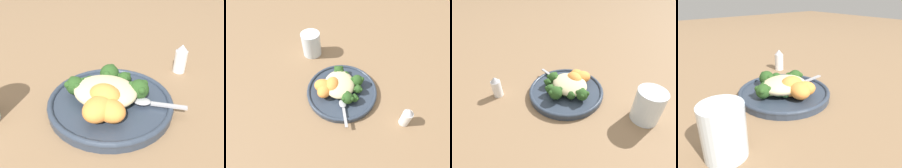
{
  "view_description": "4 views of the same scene",
  "coord_description": "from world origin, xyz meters",
  "views": [
    {
      "loc": [
        0.11,
        -0.33,
        0.28
      ],
      "look_at": [
        -0.0,
        0.03,
        0.04
      ],
      "focal_mm": 35.0,
      "sensor_mm": 36.0,
      "label": 1
    },
    {
      "loc": [
        0.38,
        -0.01,
        0.52
      ],
      "look_at": [
        -0.01,
        -0.0,
        0.04
      ],
      "focal_mm": 28.0,
      "sensor_mm": 36.0,
      "label": 2
    },
    {
      "loc": [
        -0.38,
        0.28,
        0.4
      ],
      "look_at": [
        -0.0,
        0.02,
        0.05
      ],
      "focal_mm": 28.0,
      "sensor_mm": 36.0,
      "label": 3
    },
    {
      "loc": [
        -0.33,
        -0.43,
        0.27
      ],
      "look_at": [
        0.01,
        -0.01,
        0.04
      ],
      "focal_mm": 35.0,
      "sensor_mm": 36.0,
      "label": 4
    }
  ],
  "objects": [
    {
      "name": "sweet_potato_chunk_1",
      "position": [
        0.0,
        -0.06,
        0.04
      ],
      "size": [
        0.07,
        0.08,
        0.04
      ],
      "primitive_type": "ellipsoid",
      "rotation": [
        0.0,
        0.0,
        4.42
      ],
      "color": "orange",
      "rests_on": "plate"
    },
    {
      "name": "sweet_potato_chunk_2",
      "position": [
        0.02,
        -0.05,
        0.04
      ],
      "size": [
        0.07,
        0.07,
        0.04
      ],
      "primitive_type": "ellipsoid",
      "rotation": [
        0.0,
        0.0,
        5.91
      ],
      "color": "orange",
      "rests_on": "plate"
    },
    {
      "name": "broccoli_stalk_1",
      "position": [
        0.04,
        0.03,
        0.03
      ],
      "size": [
        0.07,
        0.09,
        0.03
      ],
      "rotation": [
        0.0,
        0.0,
        0.96
      ],
      "color": "#8EB25B",
      "rests_on": "plate"
    },
    {
      "name": "broccoli_stalk_4",
      "position": [
        -0.02,
        0.02,
        0.03
      ],
      "size": [
        0.06,
        0.07,
        0.03
      ],
      "rotation": [
        0.0,
        0.0,
        2.26
      ],
      "color": "#8EB25B",
      "rests_on": "plate"
    },
    {
      "name": "kale_tuft",
      "position": [
        -0.03,
        -0.02,
        0.04
      ],
      "size": [
        0.04,
        0.05,
        0.03
      ],
      "color": "#234723",
      "rests_on": "plate"
    },
    {
      "name": "sweet_potato_chunk_3",
      "position": [
        -0.01,
        -0.03,
        0.04
      ],
      "size": [
        0.05,
        0.04,
        0.03
      ],
      "primitive_type": "ellipsoid",
      "rotation": [
        0.0,
        0.0,
        3.08
      ],
      "color": "orange",
      "rests_on": "plate"
    },
    {
      "name": "quinoa_mound",
      "position": [
        -0.01,
        0.0,
        0.04
      ],
      "size": [
        0.13,
        0.11,
        0.04
      ],
      "primitive_type": "ellipsoid",
      "color": "beige",
      "rests_on": "plate"
    },
    {
      "name": "broccoli_stalk_2",
      "position": [
        0.01,
        0.05,
        0.03
      ],
      "size": [
        0.03,
        0.1,
        0.03
      ],
      "rotation": [
        0.0,
        0.0,
        1.48
      ],
      "color": "#8EB25B",
      "rests_on": "plate"
    },
    {
      "name": "salt_shaker",
      "position": [
        0.12,
        0.2,
        0.04
      ],
      "size": [
        0.03,
        0.03,
        0.08
      ],
      "color": "white",
      "rests_on": "ground_plane"
    },
    {
      "name": "broccoli_stalk_6",
      "position": [
        -0.06,
        -0.0,
        0.04
      ],
      "size": [
        0.11,
        0.04,
        0.04
      ],
      "rotation": [
        0.0,
        0.0,
        3.0
      ],
      "color": "#8EB25B",
      "rests_on": "plate"
    },
    {
      "name": "spoon",
      "position": [
        0.08,
        0.01,
        0.03
      ],
      "size": [
        0.1,
        0.03,
        0.01
      ],
      "rotation": [
        0.0,
        0.0,
        0.1
      ],
      "color": "#A3A3A8",
      "rests_on": "plate"
    },
    {
      "name": "plate",
      "position": [
        0.0,
        0.01,
        0.01
      ],
      "size": [
        0.25,
        0.25,
        0.02
      ],
      "color": "#2D3847",
      "rests_on": "ground_plane"
    },
    {
      "name": "broccoli_stalk_3",
      "position": [
        -0.02,
        0.06,
        0.04
      ],
      "size": [
        0.06,
        0.11,
        0.04
      ],
      "rotation": [
        0.0,
        0.0,
        1.91
      ],
      "color": "#8EB25B",
      "rests_on": "plate"
    },
    {
      "name": "broccoli_stalk_0",
      "position": [
        0.05,
        0.02,
        0.04
      ],
      "size": [
        0.08,
        0.07,
        0.04
      ],
      "rotation": [
        0.0,
        0.0,
        0.68
      ],
      "color": "#8EB25B",
      "rests_on": "plate"
    },
    {
      "name": "broccoli_stalk_5",
      "position": [
        -0.04,
        0.02,
        0.03
      ],
      "size": [
        0.1,
        0.07,
        0.03
      ],
      "rotation": [
        0.0,
        0.0,
        2.55
      ],
      "color": "#8EB25B",
      "rests_on": "plate"
    },
    {
      "name": "ground_plane",
      "position": [
        0.0,
        0.0,
        0.0
      ],
      "size": [
        4.0,
        4.0,
        0.0
      ],
      "primitive_type": "plane",
      "color": "#846647"
    },
    {
      "name": "sweet_potato_chunk_0",
      "position": [
        -0.0,
        -0.02,
        0.05
      ],
      "size": [
        0.07,
        0.06,
        0.05
      ],
      "primitive_type": "ellipsoid",
      "rotation": [
        0.0,
        0.0,
        3.04
      ],
      "color": "orange",
      "rests_on": "plate"
    }
  ]
}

